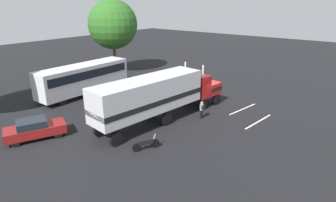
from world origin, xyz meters
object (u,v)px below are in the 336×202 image
object	(u,v)px
person_bystander	(202,109)
motorcycle	(146,144)
parked_car	(34,129)
semi_truck	(159,94)
tree_left	(113,24)
parked_bus	(84,77)

from	to	relation	value
person_bystander	motorcycle	bearing A→B (deg)	179.01
person_bystander	parked_car	size ratio (longest dim) A/B	0.34
semi_truck	tree_left	distance (m)	19.68
tree_left	parked_bus	bearing A→B (deg)	-151.40
semi_truck	tree_left	size ratio (longest dim) A/B	1.38
semi_truck	motorcycle	bearing A→B (deg)	-150.22
motorcycle	tree_left	size ratio (longest dim) A/B	0.18
motorcycle	tree_left	bearing A→B (deg)	53.23
motorcycle	semi_truck	bearing A→B (deg)	29.78
person_bystander	parked_bus	xyz separation A→B (m)	(-2.13, 14.27, 1.17)
parked_car	motorcycle	world-z (taller)	parked_car
semi_truck	parked_bus	world-z (taller)	semi_truck
semi_truck	tree_left	xyz separation A→B (m)	(9.76, 16.50, 4.43)
person_bystander	tree_left	world-z (taller)	tree_left
semi_truck	parked_bus	xyz separation A→B (m)	(0.70, 11.57, -0.46)
person_bystander	motorcycle	xyz separation A→B (m)	(-7.33, 0.13, -0.41)
person_bystander	parked_bus	world-z (taller)	parked_bus
person_bystander	motorcycle	world-z (taller)	person_bystander
parked_car	person_bystander	bearing A→B (deg)	-35.62
semi_truck	parked_bus	bearing A→B (deg)	86.53
parked_car	tree_left	distance (m)	22.24
parked_car	motorcycle	xyz separation A→B (m)	(4.01, -8.00, -0.33)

